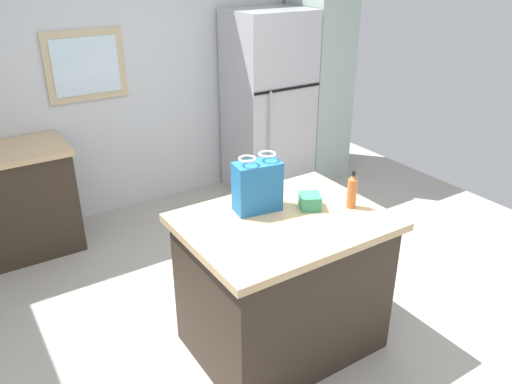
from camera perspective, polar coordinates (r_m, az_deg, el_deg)
ground at (r=3.54m, az=3.42°, el=-15.30°), size 5.81×5.81×0.00m
back_wall at (r=4.94m, az=-13.45°, el=13.06°), size 4.85×0.13×2.62m
kitchen_island at (r=3.19m, az=2.98°, el=-10.10°), size 1.17×0.89×0.91m
refrigerator at (r=5.23m, az=1.38°, el=9.82°), size 0.77×0.68×1.81m
tall_cabinet at (r=5.56m, az=7.01°, el=12.72°), size 0.47×0.61×2.22m
shopping_bag at (r=2.98m, az=0.15°, el=0.66°), size 0.29×0.18×0.35m
small_box at (r=3.07m, az=6.02°, el=-1.02°), size 0.17×0.17×0.09m
bottle at (r=3.08m, az=10.65°, el=0.10°), size 0.06×0.06×0.24m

